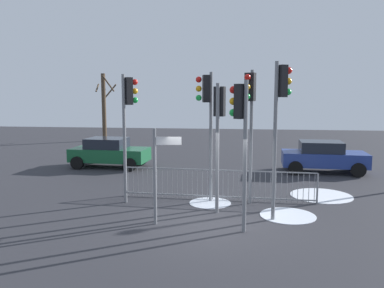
% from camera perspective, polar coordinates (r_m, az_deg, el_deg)
% --- Properties ---
extents(ground_plane, '(60.00, 60.00, 0.00)m').
position_cam_1_polar(ground_plane, '(11.36, 3.04, -11.47)').
color(ground_plane, '#2D2D33').
extents(traffic_light_mid_right, '(0.49, 0.44, 4.02)m').
position_cam_1_polar(traffic_light_mid_right, '(10.21, 7.19, 3.29)').
color(traffic_light_mid_right, slate).
rests_on(traffic_light_mid_right, ground).
extents(traffic_light_rear_right, '(0.50, 0.43, 4.57)m').
position_cam_1_polar(traffic_light_rear_right, '(11.36, 12.78, 5.59)').
color(traffic_light_rear_right, slate).
rests_on(traffic_light_rear_right, ground).
extents(traffic_light_mid_left, '(0.48, 0.46, 4.30)m').
position_cam_1_polar(traffic_light_mid_left, '(13.11, -9.39, 5.05)').
color(traffic_light_mid_left, slate).
rests_on(traffic_light_mid_left, ground).
extents(traffic_light_rear_left, '(0.37, 0.55, 3.99)m').
position_cam_1_polar(traffic_light_rear_left, '(11.90, 4.02, 3.77)').
color(traffic_light_rear_left, slate).
rests_on(traffic_light_rear_left, ground).
extents(traffic_light_foreground_left, '(0.39, 0.54, 4.43)m').
position_cam_1_polar(traffic_light_foreground_left, '(12.72, 8.51, 5.42)').
color(traffic_light_foreground_left, slate).
rests_on(traffic_light_foreground_left, ground).
extents(traffic_light_foreground_right, '(0.56, 0.36, 4.38)m').
position_cam_1_polar(traffic_light_foreground_right, '(13.01, 2.17, 5.38)').
color(traffic_light_foreground_right, slate).
rests_on(traffic_light_foreground_right, ground).
extents(direction_sign_post, '(0.79, 0.15, 2.73)m').
position_cam_1_polar(direction_sign_post, '(10.88, -5.12, -3.93)').
color(direction_sign_post, slate).
rests_on(direction_sign_post, ground).
extents(pedestrian_guard_railing, '(6.72, 0.34, 1.07)m').
position_cam_1_polar(pedestrian_guard_railing, '(13.56, 3.79, -5.91)').
color(pedestrian_guard_railing, slate).
rests_on(pedestrian_guard_railing, ground).
extents(car_green_far, '(3.90, 2.12, 1.47)m').
position_cam_1_polar(car_green_far, '(19.90, -12.06, -1.16)').
color(car_green_far, '#195933').
rests_on(car_green_far, ground).
extents(car_blue_mid, '(3.88, 2.08, 1.47)m').
position_cam_1_polar(car_blue_mid, '(19.17, 18.68, -1.71)').
color(car_blue_mid, navy).
rests_on(car_blue_mid, ground).
extents(bare_tree_left, '(1.51, 1.76, 5.23)m').
position_cam_1_polar(bare_tree_left, '(31.31, -12.77, 5.54)').
color(bare_tree_left, '#473828').
rests_on(bare_tree_left, ground).
extents(snow_patch_kerb, '(1.68, 1.68, 0.01)m').
position_cam_1_polar(snow_patch_kerb, '(12.30, 13.88, -10.15)').
color(snow_patch_kerb, silver).
rests_on(snow_patch_kerb, ground).
extents(snow_patch_island, '(1.40, 1.40, 0.01)m').
position_cam_1_polar(snow_patch_island, '(13.28, 2.68, -8.63)').
color(snow_patch_island, silver).
rests_on(snow_patch_island, ground).
extents(snow_patch_verge, '(2.19, 2.19, 0.01)m').
position_cam_1_polar(snow_patch_verge, '(14.93, 18.44, -7.19)').
color(snow_patch_verge, white).
rests_on(snow_patch_verge, ground).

